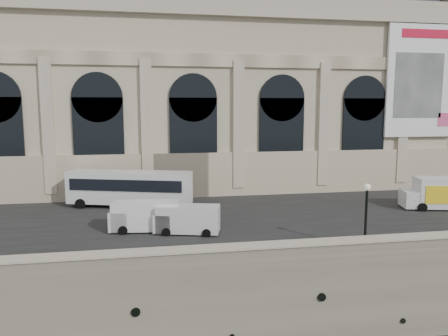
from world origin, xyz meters
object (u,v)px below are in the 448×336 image
Objects in this scene: van_b at (184,219)px; box_truck at (445,194)px; lamp_right at (366,217)px; bus_left at (129,187)px; van_c at (142,216)px.

box_truck is at bearing 8.32° from van_b.
lamp_right reaches higher than box_truck.
lamp_right is at bearing -143.88° from box_truck.
van_b is 1.14× the size of lamp_right.
bus_left reaches higher than van_c.
bus_left is 2.64× the size of lamp_right.
box_truck is (29.31, 2.56, 0.34)m from van_c.
box_truck is (25.97, 3.80, 0.42)m from van_b.
bus_left is at bearing 135.52° from lamp_right.
van_c is 1.20× the size of lamp_right.
van_b is at bearing 152.55° from lamp_right.
bus_left reaches higher than box_truck.
van_c is at bearing -175.02° from box_truck.
lamp_right is at bearing -26.00° from van_c.
van_b is (4.58, -10.11, -0.88)m from bus_left.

